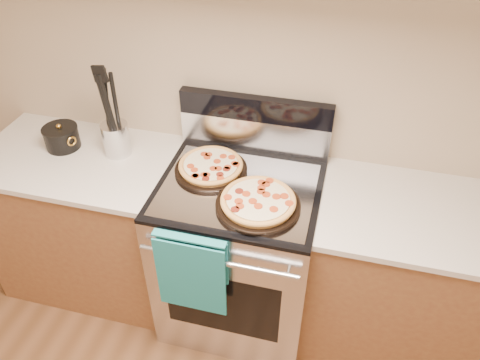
% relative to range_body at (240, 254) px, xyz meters
% --- Properties ---
extents(wall_back, '(4.00, 0.00, 4.00)m').
position_rel_range_body_xyz_m(wall_back, '(0.00, 0.35, 0.90)').
color(wall_back, tan).
rests_on(wall_back, ground).
extents(range_body, '(0.76, 0.68, 0.90)m').
position_rel_range_body_xyz_m(range_body, '(0.00, 0.00, 0.00)').
color(range_body, '#B7B7BC').
rests_on(range_body, ground).
extents(oven_window, '(0.56, 0.01, 0.40)m').
position_rel_range_body_xyz_m(oven_window, '(0.00, -0.34, 0.00)').
color(oven_window, black).
rests_on(oven_window, range_body).
extents(cooktop, '(0.76, 0.68, 0.02)m').
position_rel_range_body_xyz_m(cooktop, '(0.00, 0.00, 0.46)').
color(cooktop, black).
rests_on(cooktop, range_body).
extents(backsplash_lower, '(0.76, 0.06, 0.18)m').
position_rel_range_body_xyz_m(backsplash_lower, '(0.00, 0.31, 0.56)').
color(backsplash_lower, silver).
rests_on(backsplash_lower, cooktop).
extents(backsplash_upper, '(0.76, 0.06, 0.12)m').
position_rel_range_body_xyz_m(backsplash_upper, '(0.00, 0.31, 0.71)').
color(backsplash_upper, black).
rests_on(backsplash_upper, backsplash_lower).
extents(oven_handle, '(0.70, 0.03, 0.03)m').
position_rel_range_body_xyz_m(oven_handle, '(0.00, -0.38, 0.35)').
color(oven_handle, silver).
rests_on(oven_handle, range_body).
extents(dish_towel, '(0.32, 0.05, 0.42)m').
position_rel_range_body_xyz_m(dish_towel, '(-0.12, -0.38, 0.25)').
color(dish_towel, '#18797A').
rests_on(dish_towel, oven_handle).
extents(foil_sheet, '(0.70, 0.55, 0.01)m').
position_rel_range_body_xyz_m(foil_sheet, '(0.00, -0.03, 0.47)').
color(foil_sheet, gray).
rests_on(foil_sheet, cooktop).
extents(cabinet_left, '(1.00, 0.62, 0.88)m').
position_rel_range_body_xyz_m(cabinet_left, '(-0.88, 0.03, -0.01)').
color(cabinet_left, brown).
rests_on(cabinet_left, ground).
extents(countertop_left, '(1.02, 0.64, 0.03)m').
position_rel_range_body_xyz_m(countertop_left, '(-0.88, 0.03, 0.45)').
color(countertop_left, beige).
rests_on(countertop_left, cabinet_left).
extents(cabinet_right, '(1.00, 0.62, 0.88)m').
position_rel_range_body_xyz_m(cabinet_right, '(0.88, 0.03, -0.01)').
color(cabinet_right, brown).
rests_on(cabinet_right, ground).
extents(countertop_right, '(1.02, 0.64, 0.03)m').
position_rel_range_body_xyz_m(countertop_right, '(0.88, 0.03, 0.45)').
color(countertop_right, beige).
rests_on(countertop_right, cabinet_right).
extents(pepperoni_pizza_back, '(0.38, 0.38, 0.05)m').
position_rel_range_body_xyz_m(pepperoni_pizza_back, '(-0.16, 0.07, 0.50)').
color(pepperoni_pizza_back, '#C4793B').
rests_on(pepperoni_pizza_back, foil_sheet).
extents(pepperoni_pizza_front, '(0.44, 0.44, 0.05)m').
position_rel_range_body_xyz_m(pepperoni_pizza_front, '(0.12, -0.13, 0.50)').
color(pepperoni_pizza_front, '#C4793B').
rests_on(pepperoni_pizza_front, foil_sheet).
extents(utensil_crock, '(0.18, 0.18, 0.17)m').
position_rel_range_body_xyz_m(utensil_crock, '(-0.67, 0.12, 0.54)').
color(utensil_crock, silver).
rests_on(utensil_crock, countertop_left).
extents(saucepan, '(0.23, 0.23, 0.11)m').
position_rel_range_body_xyz_m(saucepan, '(-0.98, 0.10, 0.51)').
color(saucepan, black).
rests_on(saucepan, countertop_left).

